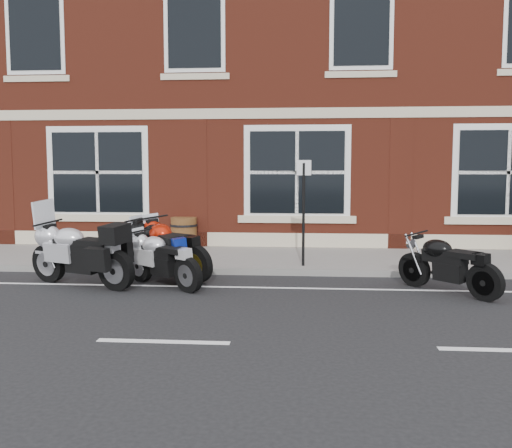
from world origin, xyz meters
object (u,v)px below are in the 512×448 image
Objects in this scene: moto_sport_red at (168,248)px; parking_sign at (304,205)px; moto_sport_black at (165,247)px; moto_touring_silver at (79,251)px; moto_naked_black at (447,262)px; barrel_planter at (184,232)px; moto_sport_silver at (163,258)px.

parking_sign is (2.49, 1.07, 0.74)m from moto_sport_red.
moto_sport_red is at bearing -120.91° from moto_sport_black.
moto_touring_silver is 1.57m from moto_sport_red.
moto_sport_red is 0.25m from moto_sport_black.
moto_sport_red is 1.29× the size of moto_naked_black.
barrel_planter is (-5.31, 4.27, -0.02)m from moto_naked_black.
barrel_planter is at bearing 39.10° from moto_sport_black.
moto_touring_silver is 1.49m from moto_sport_silver.
moto_sport_black reaches higher than barrel_planter.
moto_sport_silver is 2.16× the size of barrel_planter.
moto_sport_silver is 1.01× the size of moto_naked_black.
barrel_planter is at bearing 65.47° from moto_sport_red.
moto_sport_black is 2.65× the size of barrel_planter.
moto_sport_red is at bearing 131.52° from moto_naked_black.
moto_sport_silver is at bearing -64.99° from moto_touring_silver.
parking_sign is (-2.37, 1.80, 0.83)m from moto_naked_black.
moto_sport_red is at bearing -82.72° from barrel_planter.
parking_sign reaches higher than moto_sport_black.
barrel_planter is 3.93m from parking_sign.
moto_sport_red is 1.28× the size of moto_sport_silver.
moto_sport_black is at bearing -34.05° from moto_touring_silver.
moto_touring_silver reaches higher than barrel_planter.
moto_sport_black is 1.23× the size of moto_sport_silver.
moto_sport_silver is (1.48, 0.05, -0.11)m from moto_touring_silver.
moto_naked_black is 2.14× the size of barrel_planter.
moto_touring_silver is 1.02× the size of parking_sign.
parking_sign is at bearing -43.37° from moto_touring_silver.
moto_sport_silver is 3.07m from parking_sign.
moto_naked_black is (4.82, -0.14, 0.01)m from moto_sport_silver.
moto_sport_red reaches higher than moto_sport_black.
moto_naked_black is at bearing -67.67° from moto_sport_black.
parking_sign reaches higher than moto_touring_silver.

